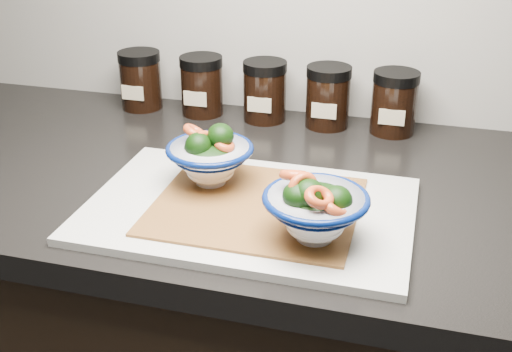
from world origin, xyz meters
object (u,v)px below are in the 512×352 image
(spice_jar_a, at_px, (141,80))
(spice_jar_e, at_px, (394,102))
(bowl_right, at_px, (316,209))
(spice_jar_c, at_px, (265,91))
(spice_jar_b, at_px, (202,85))
(cutting_board, at_px, (249,210))
(spice_jar_d, at_px, (328,97))
(bowl_left, at_px, (210,157))

(spice_jar_a, bearing_deg, spice_jar_e, 0.00)
(bowl_right, xyz_separation_m, spice_jar_c, (-0.18, 0.42, -0.00))
(spice_jar_b, xyz_separation_m, spice_jar_e, (0.36, 0.00, 0.00))
(cutting_board, bearing_deg, spice_jar_e, 64.95)
(bowl_right, bearing_deg, spice_jar_d, 97.60)
(cutting_board, bearing_deg, bowl_right, -32.16)
(spice_jar_b, xyz_separation_m, spice_jar_c, (0.12, 0.00, 0.00))
(bowl_right, height_order, spice_jar_c, bowl_right)
(bowl_right, bearing_deg, spice_jar_e, 81.56)
(spice_jar_e, bearing_deg, bowl_right, -98.44)
(bowl_left, bearing_deg, spice_jar_c, 89.66)
(bowl_right, bearing_deg, bowl_left, 147.15)
(spice_jar_b, height_order, spice_jar_c, same)
(spice_jar_b, distance_m, spice_jar_c, 0.12)
(cutting_board, height_order, spice_jar_d, spice_jar_d)
(spice_jar_a, distance_m, spice_jar_d, 0.37)
(cutting_board, height_order, spice_jar_a, spice_jar_a)
(spice_jar_b, height_order, spice_jar_e, same)
(cutting_board, xyz_separation_m, bowl_left, (-0.07, 0.05, 0.05))
(spice_jar_d, xyz_separation_m, spice_jar_e, (0.12, 0.00, 0.00))
(cutting_board, relative_size, spice_jar_e, 3.98)
(spice_jar_b, bearing_deg, bowl_right, -54.62)
(spice_jar_a, bearing_deg, spice_jar_d, 0.00)
(bowl_right, bearing_deg, cutting_board, 147.84)
(bowl_left, height_order, spice_jar_a, spice_jar_a)
(cutting_board, bearing_deg, spice_jar_b, 118.75)
(bowl_left, height_order, bowl_right, bowl_right)
(cutting_board, distance_m, bowl_left, 0.10)
(spice_jar_c, height_order, spice_jar_d, same)
(bowl_right, bearing_deg, spice_jar_c, 112.55)
(spice_jar_b, distance_m, spice_jar_d, 0.24)
(spice_jar_b, bearing_deg, spice_jar_e, 0.00)
(spice_jar_b, height_order, spice_jar_d, same)
(bowl_left, height_order, spice_jar_e, spice_jar_e)
(bowl_left, xyz_separation_m, spice_jar_c, (0.00, 0.31, 0.00))
(cutting_board, height_order, bowl_left, bowl_left)
(spice_jar_e, bearing_deg, spice_jar_c, 180.00)
(spice_jar_e, bearing_deg, spice_jar_a, 180.00)
(bowl_left, relative_size, spice_jar_a, 1.14)
(bowl_right, distance_m, spice_jar_e, 0.43)
(bowl_left, bearing_deg, cutting_board, -33.82)
(bowl_left, height_order, spice_jar_b, spice_jar_b)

